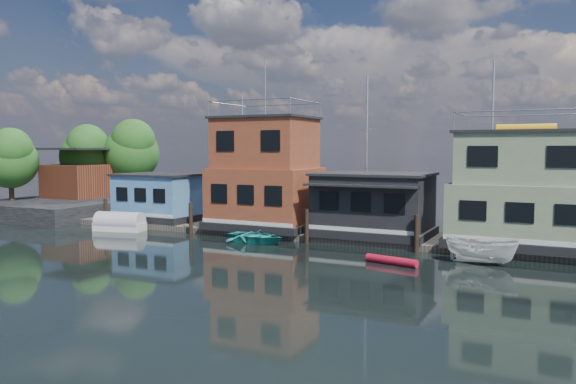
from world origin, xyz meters
The scene contains 13 objects.
ground centered at (0.00, 0.00, 0.00)m, with size 160.00×160.00×0.00m, color black.
dock centered at (0.00, 12.00, 0.20)m, with size 48.00×5.00×0.40m, color #595147.
houseboat_blue centered at (-18.00, 12.00, 2.21)m, with size 6.40×4.90×3.66m.
houseboat_red centered at (-8.50, 12.00, 4.10)m, with size 7.40×5.90×11.86m.
houseboat_dark centered at (-0.50, 11.98, 2.42)m, with size 7.40×6.10×4.06m.
houseboat_green centered at (8.50, 12.00, 3.55)m, with size 8.40×5.90×7.03m.
pilings centered at (-0.33, 9.20, 1.10)m, with size 42.28×0.28×2.20m.
background_masts centered at (4.76, 18.00, 5.55)m, with size 36.40×0.16×12.00m.
shore centered at (-30.67, 15.86, 3.60)m, with size 12.40×15.72×8.24m.
dinghy_teal centered at (-7.04, 7.99, 0.41)m, with size 2.84×3.97×0.82m, color teal.
red_kayak centered at (2.66, 5.24, 0.21)m, with size 0.43×0.43×2.92m, color red.
tarp_runabout centered at (-18.59, 8.12, 0.56)m, with size 3.90×2.18×1.49m.
motorboat centered at (6.84, 7.40, 0.74)m, with size 1.44×3.82×1.47m, color white.
Camera 1 is at (10.63, -22.96, 6.03)m, focal length 35.00 mm.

